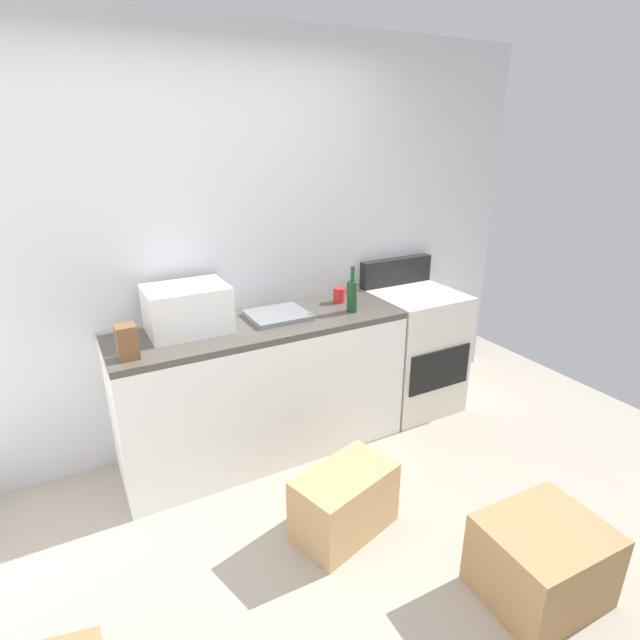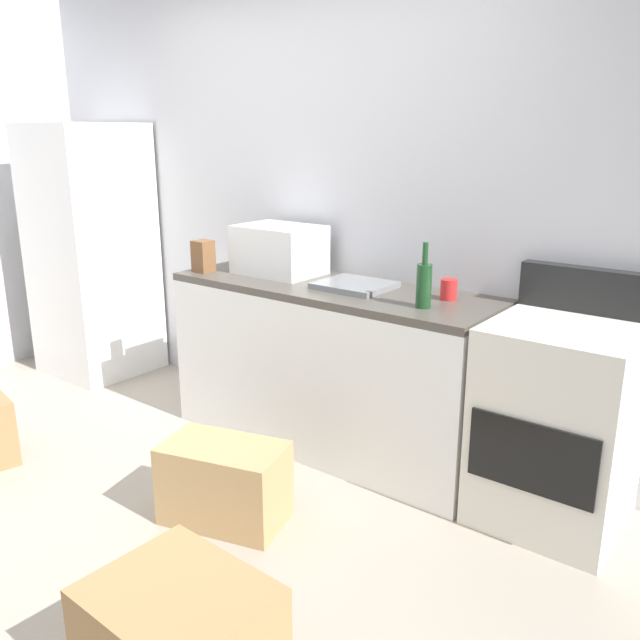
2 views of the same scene
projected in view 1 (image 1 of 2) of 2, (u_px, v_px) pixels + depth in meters
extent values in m
plane|color=#9E9384|center=(306.00, 602.00, 2.26)|extent=(6.00, 6.00, 0.00)
cube|color=silver|center=(189.00, 252.00, 3.07)|extent=(5.00, 0.10, 2.60)
cube|color=white|center=(262.00, 390.00, 3.23)|extent=(1.80, 0.60, 0.86)
cube|color=#4C473F|center=(259.00, 325.00, 3.07)|extent=(1.80, 0.60, 0.04)
cube|color=silver|center=(413.00, 350.00, 3.76)|extent=(0.60, 0.60, 0.90)
cube|color=black|center=(440.00, 370.00, 3.52)|extent=(0.52, 0.02, 0.30)
cube|color=black|center=(396.00, 271.00, 3.78)|extent=(0.60, 0.08, 0.20)
cube|color=white|center=(187.00, 309.00, 2.88)|extent=(0.46, 0.34, 0.27)
cube|color=slate|center=(278.00, 315.00, 3.13)|extent=(0.36, 0.32, 0.03)
cylinder|color=#193F1E|center=(352.00, 297.00, 3.20)|extent=(0.07, 0.07, 0.20)
cylinder|color=#193F1E|center=(353.00, 274.00, 3.15)|extent=(0.03, 0.03, 0.10)
cylinder|color=red|center=(339.00, 295.00, 3.40)|extent=(0.08, 0.08, 0.10)
cube|color=brown|center=(127.00, 342.00, 2.54)|extent=(0.10, 0.10, 0.18)
cube|color=#A37A4C|center=(541.00, 561.00, 2.24)|extent=(0.54, 0.46, 0.37)
cube|color=tan|center=(345.00, 502.00, 2.61)|extent=(0.60, 0.44, 0.36)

